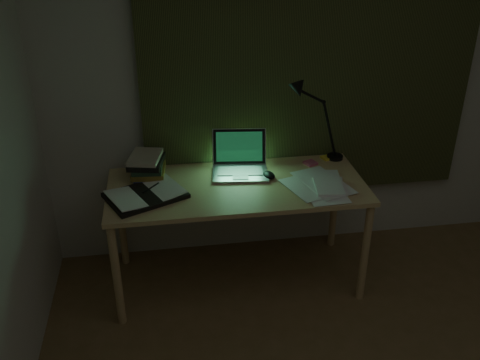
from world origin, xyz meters
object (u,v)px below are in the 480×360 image
at_px(laptop, 240,157).
at_px(desk_lamp, 338,118).
at_px(desk, 237,234).
at_px(book_stack, 147,166).
at_px(loose_papers, 319,186).
at_px(open_textbook, 146,195).

distance_m(laptop, desk_lamp, 0.71).
bearing_deg(desk, laptop, 73.11).
bearing_deg(book_stack, laptop, -5.60).
height_order(loose_papers, desk_lamp, desk_lamp).
relative_size(desk, laptop, 4.02).
xyz_separation_m(desk, desk_lamp, (0.72, 0.28, 0.66)).
bearing_deg(book_stack, desk, -19.01).
bearing_deg(desk_lamp, loose_papers, -117.41).
bearing_deg(book_stack, loose_papers, -16.43).
relative_size(book_stack, loose_papers, 0.61).
bearing_deg(laptop, open_textbook, -154.60).
relative_size(desk, loose_papers, 4.02).
bearing_deg(open_textbook, desk_lamp, -9.79).
relative_size(laptop, loose_papers, 1.00).
height_order(book_stack, desk_lamp, desk_lamp).
bearing_deg(desk, desk_lamp, 21.25).
height_order(open_textbook, desk_lamp, desk_lamp).
xyz_separation_m(desk, loose_papers, (0.49, -0.12, 0.37)).
distance_m(desk, open_textbook, 0.68).
relative_size(desk, book_stack, 6.58).
distance_m(book_stack, desk_lamp, 1.28).
height_order(desk, loose_papers, loose_papers).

